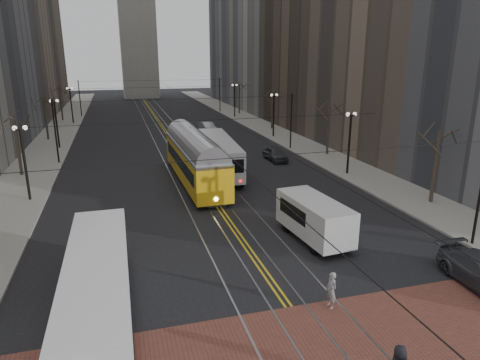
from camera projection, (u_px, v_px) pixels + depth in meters
ground at (281, 296)px, 20.08m from camera, size 260.00×260.00×0.00m
sidewalk_left at (55, 138)px, 57.57m from camera, size 5.00×140.00×0.15m
sidewalk_right at (265, 128)px, 65.53m from camera, size 5.00×140.00×0.15m
crosswalk_band at (319, 350)px, 16.39m from camera, size 25.00×6.00×0.01m
streetcar_rails at (167, 133)px, 61.57m from camera, size 4.80×130.00×0.02m
centre_lines at (167, 133)px, 61.57m from camera, size 0.42×130.00×0.01m
building_left_far at (12, 8)px, 86.97m from camera, size 16.00×20.00×40.00m
building_right_mid at (331, 12)px, 64.47m from camera, size 16.00×20.00×34.00m
building_right_far at (251, 14)px, 100.51m from camera, size 16.00×20.00×40.00m
lamp_posts at (184, 133)px, 45.80m from camera, size 27.60×57.20×5.60m
street_trees at (175, 124)px, 51.79m from camera, size 31.68×53.28×5.60m
trolley_wires at (176, 116)px, 51.14m from camera, size 25.96×120.00×6.60m
transit_bus at (99, 293)px, 17.53m from camera, size 2.52×11.87×2.96m
streetcar at (195, 163)px, 37.40m from camera, size 3.08×15.08×3.54m
rear_bus at (218, 156)px, 40.61m from camera, size 3.66×12.64×3.25m
cargo_van at (314, 220)px, 25.77m from camera, size 2.76×5.99×2.57m
sedan_grey at (275, 154)px, 45.65m from camera, size 1.76×4.28×1.45m
sedan_silver at (208, 128)px, 61.86m from camera, size 2.02×4.62×1.48m
pedestrian_b at (331, 290)px, 18.93m from camera, size 0.47×0.65×1.69m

